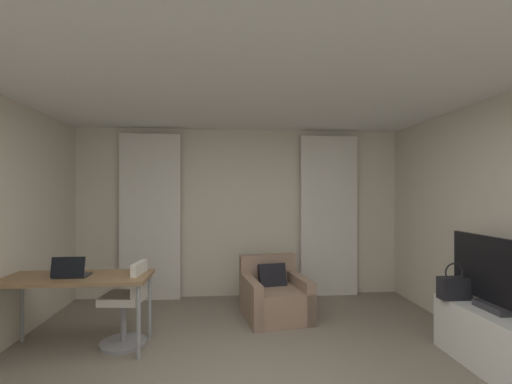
{
  "coord_description": "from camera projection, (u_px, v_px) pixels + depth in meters",
  "views": [
    {
      "loc": [
        -0.23,
        -2.55,
        1.62
      ],
      "look_at": [
        0.1,
        1.44,
        1.62
      ],
      "focal_mm": 24.86,
      "sensor_mm": 36.0,
      "label": 1
    }
  ],
  "objects": [
    {
      "name": "armchair",
      "position": [
        274.0,
        297.0,
        4.59
      ],
      "size": [
        0.9,
        0.97,
        0.76
      ],
      "color": "#997A66",
      "rests_on": "ground"
    },
    {
      "name": "wall_window",
      "position": [
        241.0,
        212.0,
        5.58
      ],
      "size": [
        5.12,
        0.06,
        2.6
      ],
      "color": "beige",
      "rests_on": "ground"
    },
    {
      "name": "handbag_primary",
      "position": [
        454.0,
        287.0,
        3.58
      ],
      "size": [
        0.3,
        0.14,
        0.37
      ],
      "color": "black",
      "rests_on": "tv_console"
    },
    {
      "name": "ceiling",
      "position": [
        259.0,
        53.0,
        2.56
      ],
      "size": [
        5.12,
        6.12,
        0.06
      ],
      "primitive_type": "cube",
      "color": "white",
      "rests_on": "wall_left"
    },
    {
      "name": "curtain_right_panel",
      "position": [
        329.0,
        216.0,
        5.56
      ],
      "size": [
        0.9,
        0.06,
        2.5
      ],
      "color": "silver",
      "rests_on": "ground"
    },
    {
      "name": "desk_chair",
      "position": [
        127.0,
        308.0,
        3.75
      ],
      "size": [
        0.48,
        0.48,
        0.88
      ],
      "color": "gray",
      "rests_on": "ground"
    },
    {
      "name": "tv_flatscreen",
      "position": [
        496.0,
        276.0,
        3.23
      ],
      "size": [
        0.2,
        1.12,
        0.67
      ],
      "color": "#333338",
      "rests_on": "tv_console"
    },
    {
      "name": "desk",
      "position": [
        77.0,
        282.0,
        3.64
      ],
      "size": [
        1.45,
        0.6,
        0.76
      ],
      "color": "olive",
      "rests_on": "ground"
    },
    {
      "name": "tv_console",
      "position": [
        495.0,
        340.0,
        3.24
      ],
      "size": [
        0.51,
        1.11,
        0.54
      ],
      "color": "white",
      "rests_on": "ground"
    },
    {
      "name": "laptop",
      "position": [
        71.0,
        273.0,
        3.59
      ],
      "size": [
        0.32,
        0.25,
        0.22
      ],
      "color": "#2D2D33",
      "rests_on": "desk"
    },
    {
      "name": "curtain_left_panel",
      "position": [
        150.0,
        217.0,
        5.33
      ],
      "size": [
        0.9,
        0.06,
        2.5
      ],
      "color": "silver",
      "rests_on": "ground"
    }
  ]
}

